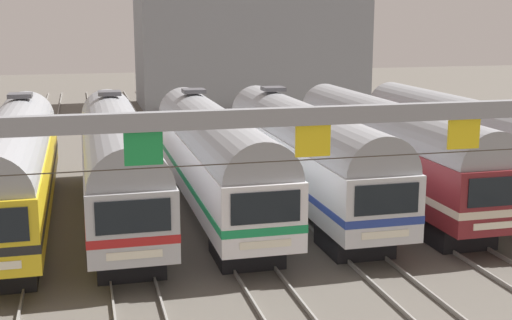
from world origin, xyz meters
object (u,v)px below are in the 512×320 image
at_px(catenary_gantry, 390,148).
at_px(commuter_train_silver, 303,150).
at_px(commuter_train_white, 213,154).
at_px(commuter_train_maroon, 387,146).
at_px(commuter_train_green, 467,142).
at_px(commuter_train_yellow, 14,164).
at_px(commuter_train_stainless, 117,159).

bearing_deg(catenary_gantry, commuter_train_silver, 81.25).
xyz_separation_m(commuter_train_white, commuter_train_silver, (4.15, 0.00, 0.00)).
bearing_deg(commuter_train_silver, commuter_train_maroon, -0.06).
bearing_deg(commuter_train_maroon, commuter_train_green, 0.00).
height_order(commuter_train_white, commuter_train_maroon, commuter_train_white).
distance_m(commuter_train_silver, catenary_gantry, 13.92).
xyz_separation_m(commuter_train_silver, catenary_gantry, (-2.08, -13.50, 2.67)).
xyz_separation_m(commuter_train_yellow, commuter_train_maroon, (16.62, -0.00, -0.00)).
distance_m(commuter_train_maroon, commuter_train_green, 4.15).
xyz_separation_m(commuter_train_stainless, commuter_train_maroon, (12.46, -0.00, -0.00)).
distance_m(commuter_train_white, commuter_train_maroon, 8.31).
bearing_deg(commuter_train_stainless, catenary_gantry, -65.22).
bearing_deg(commuter_train_yellow, commuter_train_white, 0.00).
relative_size(commuter_train_stainless, catenary_gantry, 0.69).
bearing_deg(commuter_train_white, commuter_train_silver, 0.00).
relative_size(commuter_train_white, commuter_train_maroon, 1.00).
height_order(commuter_train_green, catenary_gantry, catenary_gantry).
xyz_separation_m(commuter_train_white, commuter_train_maroon, (8.31, -0.00, -0.00)).
distance_m(commuter_train_silver, commuter_train_green, 8.31).
distance_m(commuter_train_stainless, commuter_train_white, 4.15).
bearing_deg(commuter_train_stainless, commuter_train_yellow, 180.00).
bearing_deg(commuter_train_white, catenary_gantry, -81.25).
xyz_separation_m(commuter_train_stainless, commuter_train_green, (16.62, -0.00, -0.00)).
distance_m(commuter_train_yellow, commuter_train_maroon, 16.62).
bearing_deg(commuter_train_silver, catenary_gantry, -98.75).
height_order(commuter_train_yellow, commuter_train_stainless, same).
bearing_deg(commuter_train_yellow, commuter_train_maroon, -0.02).
bearing_deg(commuter_train_green, commuter_train_silver, 179.97).
xyz_separation_m(commuter_train_silver, commuter_train_maroon, (4.15, -0.00, -0.00)).
relative_size(commuter_train_silver, commuter_train_green, 1.00).
height_order(commuter_train_stainless, commuter_train_green, commuter_train_stainless).
xyz_separation_m(commuter_train_stainless, commuter_train_white, (4.15, 0.00, 0.00)).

